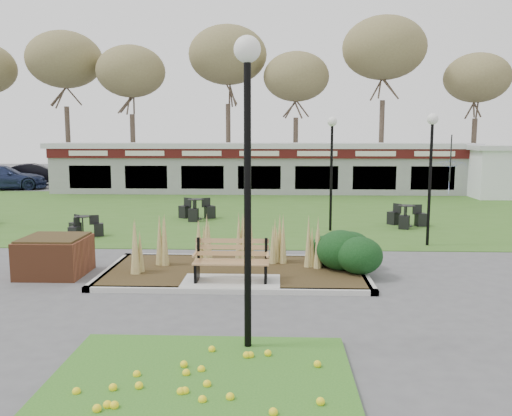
{
  "coord_description": "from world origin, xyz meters",
  "views": [
    {
      "loc": [
        1.04,
        -11.71,
        3.42
      ],
      "look_at": [
        0.48,
        2.0,
        1.54
      ],
      "focal_mm": 38.0,
      "sensor_mm": 36.0,
      "label": 1
    }
  ],
  "objects_px": {
    "brick_planter": "(55,256)",
    "patio_umbrella": "(450,177)",
    "service_hut": "(509,171)",
    "car_blue": "(2,177)",
    "bistro_set_c": "(196,212)",
    "lamp_post_mid_right": "(332,148)",
    "bistro_set_b": "(83,230)",
    "lamp_post_near_left": "(247,126)",
    "park_bench": "(232,260)",
    "car_black": "(36,174)",
    "lamp_post_near_right": "(431,150)",
    "food_pavilion": "(260,167)",
    "bistro_set_d": "(406,219)"
  },
  "relations": [
    {
      "from": "brick_planter",
      "to": "patio_umbrella",
      "type": "bearing_deg",
      "value": 43.49
    },
    {
      "from": "service_hut",
      "to": "patio_umbrella",
      "type": "bearing_deg",
      "value": -136.38
    },
    {
      "from": "service_hut",
      "to": "car_blue",
      "type": "distance_m",
      "value": 29.67
    },
    {
      "from": "bistro_set_c",
      "to": "patio_umbrella",
      "type": "height_order",
      "value": "patio_umbrella"
    },
    {
      "from": "lamp_post_mid_right",
      "to": "car_blue",
      "type": "distance_m",
      "value": 23.46
    },
    {
      "from": "bistro_set_b",
      "to": "lamp_post_near_left",
      "type": "bearing_deg",
      "value": -57.08
    },
    {
      "from": "bistro_set_b",
      "to": "car_blue",
      "type": "xyz_separation_m",
      "value": [
        -10.57,
        15.2,
        0.51
      ]
    },
    {
      "from": "brick_planter",
      "to": "lamp_post_mid_right",
      "type": "relative_size",
      "value": 0.37
    },
    {
      "from": "park_bench",
      "to": "car_black",
      "type": "bearing_deg",
      "value": 122.62
    },
    {
      "from": "service_hut",
      "to": "car_black",
      "type": "xyz_separation_m",
      "value": [
        -28.77,
        6.12,
        -0.73
      ]
    },
    {
      "from": "lamp_post_near_right",
      "to": "car_blue",
      "type": "distance_m",
      "value": 27.1
    },
    {
      "from": "food_pavilion",
      "to": "car_black",
      "type": "relative_size",
      "value": 5.61
    },
    {
      "from": "brick_planter",
      "to": "lamp_post_near_left",
      "type": "bearing_deg",
      "value": -42.11
    },
    {
      "from": "brick_planter",
      "to": "lamp_post_near_left",
      "type": "distance_m",
      "value": 7.38
    },
    {
      "from": "bistro_set_d",
      "to": "service_hut",
      "type": "bearing_deg",
      "value": 51.57
    },
    {
      "from": "service_hut",
      "to": "bistro_set_c",
      "type": "relative_size",
      "value": 2.87
    },
    {
      "from": "food_pavilion",
      "to": "car_blue",
      "type": "bearing_deg",
      "value": 176.29
    },
    {
      "from": "bistro_set_b",
      "to": "car_black",
      "type": "distance_m",
      "value": 20.79
    },
    {
      "from": "park_bench",
      "to": "brick_planter",
      "type": "relative_size",
      "value": 1.13
    },
    {
      "from": "car_black",
      "to": "car_blue",
      "type": "bearing_deg",
      "value": 148.62
    },
    {
      "from": "lamp_post_near_right",
      "to": "patio_umbrella",
      "type": "xyz_separation_m",
      "value": [
        3.38,
        8.87,
        -1.49
      ]
    },
    {
      "from": "patio_umbrella",
      "to": "car_black",
      "type": "bearing_deg",
      "value": 156.89
    },
    {
      "from": "lamp_post_mid_right",
      "to": "car_black",
      "type": "height_order",
      "value": "lamp_post_mid_right"
    },
    {
      "from": "food_pavilion",
      "to": "lamp_post_mid_right",
      "type": "distance_m",
      "value": 13.06
    },
    {
      "from": "lamp_post_mid_right",
      "to": "car_black",
      "type": "relative_size",
      "value": 0.92
    },
    {
      "from": "lamp_post_mid_right",
      "to": "bistro_set_c",
      "type": "height_order",
      "value": "lamp_post_mid_right"
    },
    {
      "from": "brick_planter",
      "to": "service_hut",
      "type": "xyz_separation_m",
      "value": [
        17.9,
        17.0,
        0.97
      ]
    },
    {
      "from": "park_bench",
      "to": "bistro_set_c",
      "type": "distance_m",
      "value": 9.72
    },
    {
      "from": "lamp_post_mid_right",
      "to": "patio_umbrella",
      "type": "bearing_deg",
      "value": 46.41
    },
    {
      "from": "food_pavilion",
      "to": "car_black",
      "type": "bearing_deg",
      "value": 164.79
    },
    {
      "from": "lamp_post_near_left",
      "to": "bistro_set_c",
      "type": "relative_size",
      "value": 3.17
    },
    {
      "from": "park_bench",
      "to": "service_hut",
      "type": "height_order",
      "value": "service_hut"
    },
    {
      "from": "service_hut",
      "to": "lamp_post_near_left",
      "type": "xyz_separation_m",
      "value": [
        -12.92,
        -21.5,
        2.09
      ]
    },
    {
      "from": "brick_planter",
      "to": "lamp_post_mid_right",
      "type": "bearing_deg",
      "value": 40.8
    },
    {
      "from": "park_bench",
      "to": "car_blue",
      "type": "xyz_separation_m",
      "value": [
        -16.01,
        20.75,
        0.17
      ]
    },
    {
      "from": "service_hut",
      "to": "lamp_post_near_right",
      "type": "relative_size",
      "value": 1.09
    },
    {
      "from": "lamp_post_near_left",
      "to": "brick_planter",
      "type": "bearing_deg",
      "value": 137.89
    },
    {
      "from": "food_pavilion",
      "to": "bistro_set_c",
      "type": "bearing_deg",
      "value": -102.32
    },
    {
      "from": "bistro_set_c",
      "to": "bistro_set_d",
      "type": "relative_size",
      "value": 1.05
    },
    {
      "from": "bistro_set_b",
      "to": "bistro_set_c",
      "type": "xyz_separation_m",
      "value": [
        3.2,
        3.89,
        0.04
      ]
    },
    {
      "from": "bistro_set_c",
      "to": "lamp_post_near_left",
      "type": "bearing_deg",
      "value": -77.94
    },
    {
      "from": "brick_planter",
      "to": "patio_umbrella",
      "type": "height_order",
      "value": "patio_umbrella"
    },
    {
      "from": "park_bench",
      "to": "patio_umbrella",
      "type": "distance_m",
      "value": 16.26
    },
    {
      "from": "lamp_post_mid_right",
      "to": "park_bench",
      "type": "bearing_deg",
      "value": -112.4
    },
    {
      "from": "brick_planter",
      "to": "patio_umbrella",
      "type": "xyz_separation_m",
      "value": [
        13.43,
        12.74,
        0.97
      ]
    },
    {
      "from": "bistro_set_c",
      "to": "service_hut",
      "type": "bearing_deg",
      "value": 27.81
    },
    {
      "from": "brick_planter",
      "to": "bistro_set_c",
      "type": "xyz_separation_m",
      "value": [
        2.16,
        8.7,
        -0.18
      ]
    },
    {
      "from": "bistro_set_d",
      "to": "lamp_post_near_left",
      "type": "bearing_deg",
      "value": -113.88
    },
    {
      "from": "lamp_post_near_left",
      "to": "car_black",
      "type": "height_order",
      "value": "lamp_post_near_left"
    },
    {
      "from": "park_bench",
      "to": "service_hut",
      "type": "xyz_separation_m",
      "value": [
        13.5,
        17.75,
        0.86
      ]
    }
  ]
}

